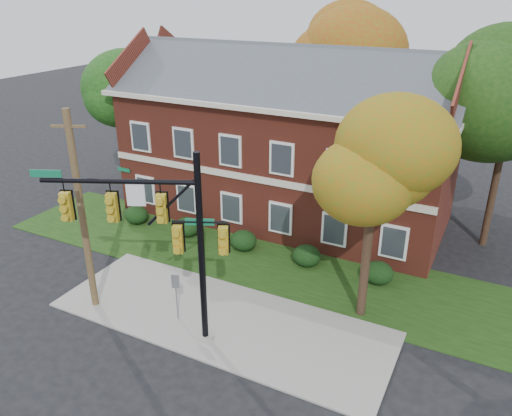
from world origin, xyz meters
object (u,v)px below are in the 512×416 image
at_px(hedge_far_right, 378,273).
at_px(tree_left_rear, 135,91).
at_px(utility_pole, 82,214).
at_px(hedge_right, 307,256).
at_px(traffic_signal, 162,230).
at_px(apartment_building, 287,132).
at_px(hedge_center, 243,241).
at_px(tree_far_rear, 356,49).
at_px(hedge_far_left, 136,215).
at_px(tree_near_right, 381,163).
at_px(hedge_left, 187,227).
at_px(sign_post, 176,290).

xyz_separation_m(hedge_far_right, tree_left_rear, (-16.73, 4.14, 6.16)).
xyz_separation_m(tree_left_rear, utility_pole, (6.45, -11.39, -2.38)).
relative_size(hedge_right, traffic_signal, 0.19).
bearing_deg(apartment_building, hedge_far_right, -36.89).
bearing_deg(hedge_far_right, apartment_building, 143.11).
bearing_deg(hedge_center, tree_far_rear, 84.15).
xyz_separation_m(hedge_right, utility_pole, (-6.78, -7.25, 3.77)).
bearing_deg(hedge_center, hedge_far_left, 180.00).
bearing_deg(tree_far_rear, hedge_right, -80.64).
bearing_deg(traffic_signal, tree_far_rear, 64.49).
bearing_deg(hedge_right, utility_pole, -133.07).
bearing_deg(hedge_far_left, hedge_center, 0.00).
bearing_deg(utility_pole, tree_near_right, -1.74).
xyz_separation_m(tree_near_right, traffic_signal, (-6.33, -4.73, -1.99)).
bearing_deg(hedge_far_right, hedge_right, 180.00).
height_order(hedge_right, tree_left_rear, tree_left_rear).
bearing_deg(apartment_building, tree_left_rear, -173.46).
bearing_deg(tree_left_rear, tree_far_rear, 38.97).
xyz_separation_m(hedge_far_left, hedge_left, (3.50, 0.00, 0.00)).
distance_m(hedge_right, traffic_signal, 9.02).
xyz_separation_m(apartment_building, hedge_left, (-3.50, -5.25, -4.46)).
xyz_separation_m(hedge_far_right, traffic_signal, (-6.11, -7.57, 4.15)).
xyz_separation_m(hedge_left, traffic_signal, (4.39, -7.57, 4.15)).
height_order(apartment_building, hedge_far_left, apartment_building).
distance_m(hedge_far_right, traffic_signal, 10.58).
distance_m(hedge_far_left, tree_left_rear, 7.90).
height_order(utility_pole, sign_post, utility_pole).
bearing_deg(hedge_right, sign_post, -114.67).
bearing_deg(hedge_center, tree_left_rear, 156.96).
relative_size(hedge_far_left, hedge_left, 1.00).
bearing_deg(tree_near_right, hedge_left, 165.19).
height_order(hedge_left, tree_left_rear, tree_left_rear).
height_order(tree_near_right, sign_post, tree_near_right).
distance_m(hedge_center, utility_pole, 8.80).
distance_m(hedge_left, tree_far_rear, 16.25).
relative_size(hedge_center, tree_far_rear, 0.12).
relative_size(hedge_far_left, tree_near_right, 0.16).
xyz_separation_m(hedge_far_left, hedge_center, (7.00, 0.00, 0.00)).
bearing_deg(hedge_right, hedge_far_right, 0.00).
bearing_deg(traffic_signal, sign_post, 86.33).
xyz_separation_m(apartment_building, tree_left_rear, (-9.73, -1.12, 1.69)).
relative_size(hedge_left, traffic_signal, 0.19).
bearing_deg(hedge_left, tree_near_right, -14.81).
relative_size(apartment_building, hedge_far_right, 13.43).
bearing_deg(tree_left_rear, hedge_far_left, -56.58).
relative_size(apartment_building, tree_far_rear, 1.63).
bearing_deg(sign_post, tree_left_rear, 111.32).
bearing_deg(tree_far_rear, tree_near_right, -69.73).
distance_m(apartment_building, hedge_left, 7.73).
relative_size(apartment_building, traffic_signal, 2.49).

